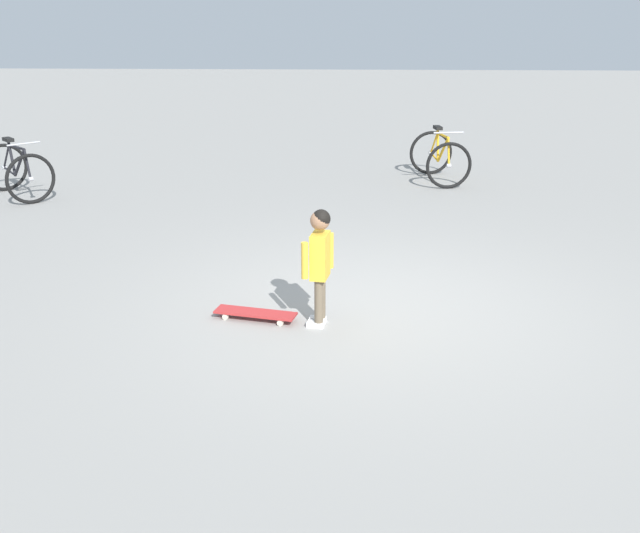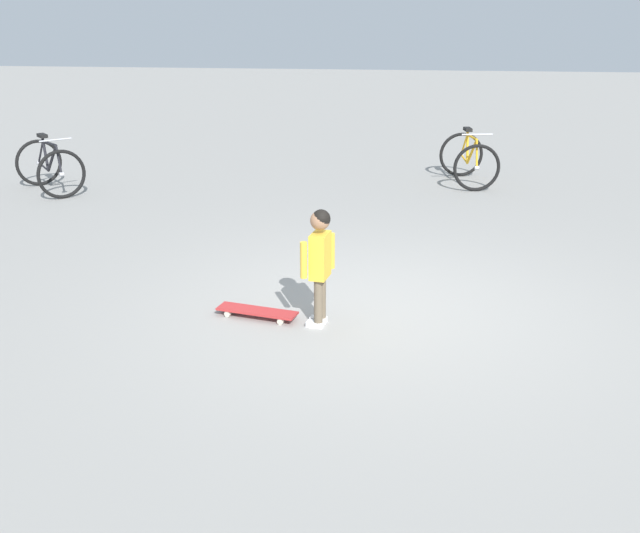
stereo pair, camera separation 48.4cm
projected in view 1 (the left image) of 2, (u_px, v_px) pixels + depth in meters
The scene contains 5 objects.
ground_plane at pixel (376, 306), 7.29m from camera, with size 50.00×50.00×0.00m, color gray.
child_person at pixel (320, 255), 6.66m from camera, with size 0.27×0.34×1.06m.
skateboard at pixel (255, 313), 6.97m from camera, with size 0.77×0.35×0.07m.
bicycle_near at pixel (440, 157), 12.10m from camera, with size 0.88×1.17×0.85m.
bicycle_mid at pixel (17, 171), 11.14m from camera, with size 1.25×1.27×0.85m.
Camera 1 is at (0.28, 6.77, 2.76)m, focal length 43.39 mm.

